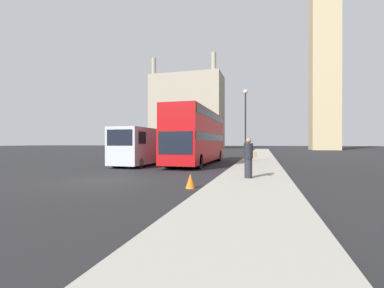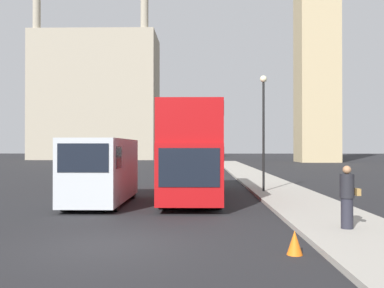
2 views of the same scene
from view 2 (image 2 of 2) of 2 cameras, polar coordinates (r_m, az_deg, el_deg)
ground_plane at (r=11.17m, az=-10.89°, el=-13.04°), size 300.00×300.00×0.00m
sidewalk_strip at (r=11.75m, az=23.23°, el=-12.00°), size 3.18×120.00×0.15m
building_block_distant at (r=88.60m, az=-12.57°, el=6.11°), size 24.17×12.21×30.35m
red_double_decker_bus at (r=20.69m, az=-0.01°, el=-0.61°), size 2.53×11.03×4.24m
white_van at (r=18.56m, az=-11.96°, el=-3.36°), size 2.20×6.02×2.78m
pedestrian at (r=12.88m, az=19.99°, el=-6.67°), size 0.55×0.39×1.77m
street_lamp at (r=22.62m, az=9.51°, el=3.74°), size 0.36×0.36×6.03m
traffic_cone at (r=10.21m, az=13.53°, el=-12.67°), size 0.36×0.36×0.55m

